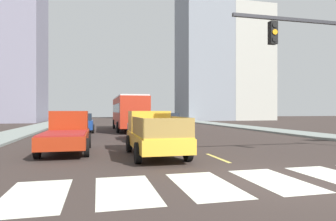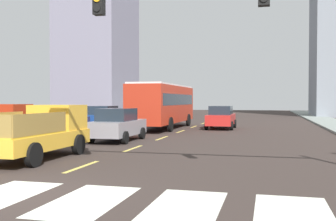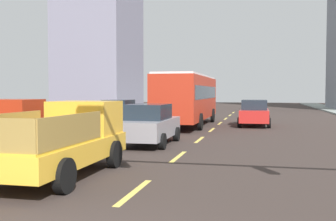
{
  "view_description": "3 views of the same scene",
  "coord_description": "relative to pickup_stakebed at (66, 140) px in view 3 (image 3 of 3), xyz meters",
  "views": [
    {
      "loc": [
        -4.88,
        -7.31,
        1.99
      ],
      "look_at": [
        0.34,
        14.17,
        1.98
      ],
      "focal_mm": 31.14,
      "sensor_mm": 36.0,
      "label": 1
    },
    {
      "loc": [
        5.82,
        -7.79,
        2.15
      ],
      "look_at": [
        -0.52,
        17.5,
        1.48
      ],
      "focal_mm": 42.74,
      "sensor_mm": 36.0,
      "label": 2
    },
    {
      "loc": [
        2.71,
        -4.48,
        2.25
      ],
      "look_at": [
        -2.11,
        16.64,
        1.23
      ],
      "focal_mm": 42.86,
      "sensor_mm": 36.0,
      "label": 3
    }
  ],
  "objects": [
    {
      "name": "lane_dash_3",
      "position": [
        2.43,
        13.49,
        -0.93
      ],
      "size": [
        0.16,
        2.4,
        0.01
      ],
      "primitive_type": "cube",
      "color": "#DAC454",
      "rests_on": "ground"
    },
    {
      "name": "lane_dash_4",
      "position": [
        2.43,
        18.49,
        -0.93
      ],
      "size": [
        0.16,
        2.4,
        0.01
      ],
      "primitive_type": "cube",
      "color": "#DAC454",
      "rests_on": "ground"
    },
    {
      "name": "sidewalk_left",
      "position": [
        -9.03,
        12.49,
        -0.86
      ],
      "size": [
        3.03,
        110.0,
        0.15
      ],
      "primitive_type": "cube",
      "color": "gray",
      "rests_on": "ground"
    },
    {
      "name": "city_bus",
      "position": [
        0.56,
        16.01,
        1.02
      ],
      "size": [
        2.72,
        10.8,
        3.32
      ],
      "rotation": [
        0.0,
        0.0,
        -0.02
      ],
      "color": "#B62D19",
      "rests_on": "ground"
    },
    {
      "name": "sedan_near_right",
      "position": [
        0.59,
        6.36,
        -0.08
      ],
      "size": [
        2.02,
        4.4,
        1.72
      ],
      "rotation": [
        0.0,
        0.0,
        -0.02
      ],
      "color": "gray",
      "rests_on": "ground"
    },
    {
      "name": "pickup_stakebed",
      "position": [
        0.0,
        0.0,
        0.0
      ],
      "size": [
        2.18,
        5.2,
        1.96
      ],
      "rotation": [
        0.0,
        0.0,
        -0.01
      ],
      "color": "gold",
      "rests_on": "ground"
    },
    {
      "name": "lane_dash_6",
      "position": [
        2.43,
        28.49,
        -0.93
      ],
      "size": [
        0.16,
        2.4,
        0.01
      ],
      "primitive_type": "cube",
      "color": "#DAC454",
      "rests_on": "ground"
    },
    {
      "name": "sedan_far",
      "position": [
        4.83,
        16.71,
        -0.08
      ],
      "size": [
        2.02,
        4.4,
        1.72
      ],
      "rotation": [
        0.0,
        0.0,
        0.0
      ],
      "color": "red",
      "rests_on": "ground"
    },
    {
      "name": "sedan_near_left",
      "position": [
        -4.05,
        8.78,
        -0.08
      ],
      "size": [
        2.02,
        4.4,
        1.72
      ],
      "rotation": [
        0.0,
        0.0,
        -0.02
      ],
      "color": "navy",
      "rests_on": "ground"
    },
    {
      "name": "lane_dash_5",
      "position": [
        2.43,
        23.49,
        -0.93
      ],
      "size": [
        0.16,
        2.4,
        0.01
      ],
      "primitive_type": "cube",
      "color": "#DAC454",
      "rests_on": "ground"
    },
    {
      "name": "sedan_mid",
      "position": [
        -3.73,
        14.63,
        -0.08
      ],
      "size": [
        2.02,
        4.4,
        1.72
      ],
      "rotation": [
        0.0,
        0.0,
        0.04
      ],
      "color": "navy",
      "rests_on": "ground"
    },
    {
      "name": "lane_dash_2",
      "position": [
        2.43,
        8.49,
        -0.93
      ],
      "size": [
        0.16,
        2.4,
        0.01
      ],
      "primitive_type": "cube",
      "color": "#DAC454",
      "rests_on": "ground"
    },
    {
      "name": "lane_dash_1",
      "position": [
        2.43,
        3.49,
        -0.93
      ],
      "size": [
        0.16,
        2.4,
        0.01
      ],
      "primitive_type": "cube",
      "color": "#DAC454",
      "rests_on": "ground"
    },
    {
      "name": "lane_dash_0",
      "position": [
        2.43,
        -1.51,
        -0.93
      ],
      "size": [
        0.16,
        2.4,
        0.01
      ],
      "primitive_type": "cube",
      "color": "#DAC454",
      "rests_on": "ground"
    },
    {
      "name": "lane_dash_7",
      "position": [
        2.43,
        33.49,
        -0.93
      ],
      "size": [
        0.16,
        2.4,
        0.01
      ],
      "primitive_type": "cube",
      "color": "#DAC454",
      "rests_on": "ground"
    }
  ]
}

